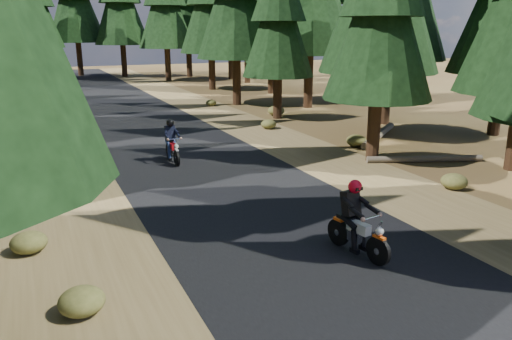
{
  "coord_description": "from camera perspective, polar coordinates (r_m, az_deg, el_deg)",
  "views": [
    {
      "loc": [
        -5.21,
        -9.97,
        4.65
      ],
      "look_at": [
        0.0,
        1.5,
        1.1
      ],
      "focal_mm": 35.0,
      "sensor_mm": 36.0,
      "label": 1
    }
  ],
  "objects": [
    {
      "name": "road",
      "position": [
        16.52,
        -5.02,
        -0.65
      ],
      "size": [
        6.0,
        100.0,
        0.01
      ],
      "primitive_type": "cube",
      "color": "black",
      "rests_on": "ground"
    },
    {
      "name": "shoulder_l",
      "position": [
        15.69,
        -21.07,
        -2.58
      ],
      "size": [
        3.2,
        100.0,
        0.01
      ],
      "primitive_type": "cube",
      "color": "brown",
      "rests_on": "ground"
    },
    {
      "name": "understory_shrubs",
      "position": [
        17.17,
        -0.33,
        0.9
      ],
      "size": [
        14.69,
        28.44,
        0.59
      ],
      "color": "#474C1E",
      "rests_on": "ground"
    },
    {
      "name": "log_near",
      "position": [
        22.8,
        13.86,
        3.92
      ],
      "size": [
        4.09,
        3.44,
        0.32
      ],
      "primitive_type": "cylinder",
      "rotation": [
        0.0,
        1.57,
        0.69
      ],
      "color": "#4C4233",
      "rests_on": "ground"
    },
    {
      "name": "rider_lead",
      "position": [
        10.84,
        11.58,
        -6.84
      ],
      "size": [
        0.83,
        1.89,
        1.63
      ],
      "rotation": [
        0.0,
        0.0,
        3.3
      ],
      "color": "beige",
      "rests_on": "road"
    },
    {
      "name": "ground",
      "position": [
        12.17,
        2.94,
        -6.74
      ],
      "size": [
        120.0,
        120.0,
        0.0
      ],
      "primitive_type": "plane",
      "color": "#462F19",
      "rests_on": "ground"
    },
    {
      "name": "shoulder_r",
      "position": [
        18.49,
        8.53,
        1.01
      ],
      "size": [
        3.2,
        100.0,
        0.01
      ],
      "primitive_type": "cube",
      "color": "brown",
      "rests_on": "ground"
    },
    {
      "name": "log_far",
      "position": [
        19.16,
        18.71,
        1.22
      ],
      "size": [
        4.06,
        1.75,
        0.24
      ],
      "primitive_type": "cylinder",
      "rotation": [
        0.0,
        1.57,
        -0.37
      ],
      "color": "#4C4233",
      "rests_on": "ground"
    },
    {
      "name": "rider_follow",
      "position": [
        18.27,
        -9.54,
        2.47
      ],
      "size": [
        0.54,
        1.76,
        1.56
      ],
      "rotation": [
        0.0,
        0.0,
        3.13
      ],
      "color": "#A80B12",
      "rests_on": "road"
    }
  ]
}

